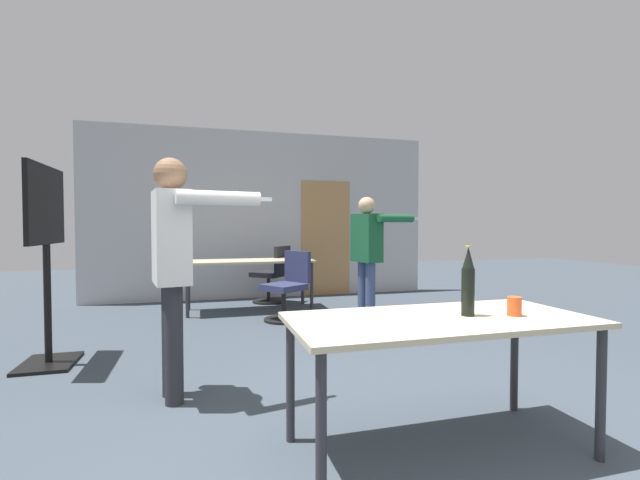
# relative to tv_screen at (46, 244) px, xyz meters

# --- Properties ---
(back_wall) EXTENTS (5.90, 0.12, 2.87)m
(back_wall) POSITION_rel_tv_screen_xyz_m (2.43, 3.14, 0.34)
(back_wall) COLOR #B2B5B7
(back_wall) RESTS_ON ground_plane
(conference_table_near) EXTENTS (1.66, 0.77, 0.74)m
(conference_table_near) POSITION_rel_tv_screen_xyz_m (2.58, -2.24, -0.41)
(conference_table_near) COLOR #C6B793
(conference_table_near) RESTS_ON ground_plane
(conference_table_far) EXTENTS (1.86, 0.69, 0.74)m
(conference_table_far) POSITION_rel_tv_screen_xyz_m (2.01, 2.00, -0.41)
(conference_table_far) COLOR #C6B793
(conference_table_far) RESTS_ON ground_plane
(tv_screen) EXTENTS (0.44, 0.91, 1.78)m
(tv_screen) POSITION_rel_tv_screen_xyz_m (0.00, 0.00, 0.00)
(tv_screen) COLOR black
(tv_screen) RESTS_ON ground_plane
(person_center_tall) EXTENTS (0.85, 0.60, 1.72)m
(person_center_tall) POSITION_rel_tv_screen_xyz_m (1.13, -1.10, -0.03)
(person_center_tall) COLOR #28282D
(person_center_tall) RESTS_ON ground_plane
(person_near_casual) EXTENTS (0.83, 0.59, 1.61)m
(person_near_casual) POSITION_rel_tv_screen_xyz_m (3.39, 0.82, -0.11)
(person_near_casual) COLOR #3D4C75
(person_near_casual) RESTS_ON ground_plane
(office_chair_near_pushed) EXTENTS (0.68, 0.66, 0.90)m
(office_chair_near_pushed) POSITION_rel_tv_screen_xyz_m (2.43, 1.23, -0.67)
(office_chair_near_pushed) COLOR black
(office_chair_near_pushed) RESTS_ON ground_plane
(office_chair_far_left) EXTENTS (0.69, 0.68, 0.92)m
(office_chair_far_left) POSITION_rel_tv_screen_xyz_m (2.44, 2.54, -0.65)
(office_chair_far_left) COLOR black
(office_chair_far_left) RESTS_ON ground_plane
(beer_bottle) EXTENTS (0.07, 0.07, 0.39)m
(beer_bottle) POSITION_rel_tv_screen_xyz_m (2.75, -2.25, -0.16)
(beer_bottle) COLOR black
(beer_bottle) RESTS_ON conference_table_near
(drink_cup) EXTENTS (0.08, 0.08, 0.11)m
(drink_cup) POSITION_rel_tv_screen_xyz_m (3.00, -2.32, -0.29)
(drink_cup) COLOR #E05123
(drink_cup) RESTS_ON conference_table_near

